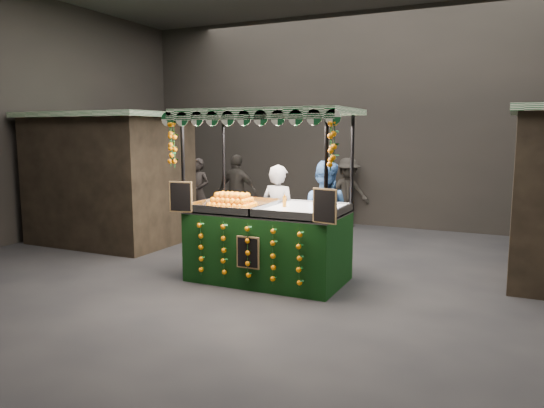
% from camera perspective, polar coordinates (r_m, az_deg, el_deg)
% --- Properties ---
extents(ground, '(12.00, 12.00, 0.00)m').
position_cam_1_polar(ground, '(7.92, 2.03, -8.32)').
color(ground, black).
rests_on(ground, ground).
extents(market_hall, '(12.10, 10.10, 5.05)m').
position_cam_1_polar(market_hall, '(7.69, 2.16, 16.66)').
color(market_hall, black).
rests_on(market_hall, ground).
extents(neighbour_stall_left, '(3.00, 2.20, 2.60)m').
position_cam_1_polar(neighbour_stall_left, '(10.91, -17.54, 2.82)').
color(neighbour_stall_left, black).
rests_on(neighbour_stall_left, ground).
extents(juice_stall, '(2.63, 1.55, 2.55)m').
position_cam_1_polar(juice_stall, '(7.65, -0.49, -2.78)').
color(juice_stall, black).
rests_on(juice_stall, ground).
extents(vendor_grey, '(0.67, 0.48, 1.70)m').
position_cam_1_polar(vendor_grey, '(8.47, 0.72, -1.35)').
color(vendor_grey, gray).
rests_on(vendor_grey, ground).
extents(vendor_blue, '(0.88, 0.69, 1.77)m').
position_cam_1_polar(vendor_blue, '(8.30, 5.77, -1.32)').
color(vendor_blue, '#284B82').
rests_on(vendor_blue, ground).
extents(shopper_0, '(0.60, 0.41, 1.61)m').
position_cam_1_polar(shopper_0, '(12.28, -8.19, 1.30)').
color(shopper_0, black).
rests_on(shopper_0, ground).
extents(shopper_2, '(1.03, 0.47, 1.72)m').
position_cam_1_polar(shopper_2, '(11.73, -3.87, 1.31)').
color(shopper_2, '#2C2824').
rests_on(shopper_2, ground).
extents(shopper_3, '(1.17, 1.17, 1.63)m').
position_cam_1_polar(shopper_3, '(12.18, 8.40, 1.27)').
color(shopper_3, black).
rests_on(shopper_3, ground).
extents(shopper_4, '(0.83, 0.56, 1.65)m').
position_cam_1_polar(shopper_4, '(12.64, -11.33, 1.50)').
color(shopper_4, '#282420').
rests_on(shopper_4, ground).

